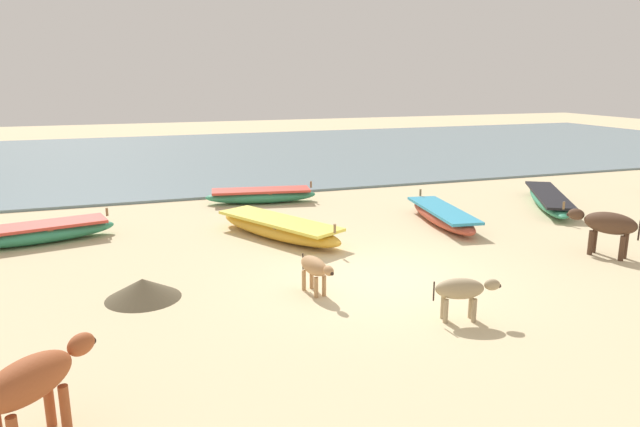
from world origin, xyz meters
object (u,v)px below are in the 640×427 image
at_px(fishing_boat_2, 36,233).
at_px(cow_adult_dark, 607,225).
at_px(calf_near_tan, 315,268).
at_px(cow_second_adult_rust, 32,381).
at_px(fishing_boat_5, 442,215).
at_px(calf_far_dun, 462,290).
at_px(fishing_boat_6, 261,195).
at_px(fishing_boat_3, 279,228).
at_px(fishing_boat_0, 548,199).

relative_size(fishing_boat_2, cow_adult_dark, 2.55).
bearing_deg(calf_near_tan, cow_second_adult_rust, -65.27).
xyz_separation_m(fishing_boat_5, calf_far_dun, (-2.93, -5.48, 0.28)).
xyz_separation_m(fishing_boat_2, fishing_boat_6, (5.98, 2.56, -0.01)).
relative_size(fishing_boat_6, cow_adult_dark, 2.45).
xyz_separation_m(fishing_boat_2, cow_second_adult_rust, (0.96, -8.26, 0.46)).
xyz_separation_m(fishing_boat_3, calf_near_tan, (-0.33, -3.72, 0.23)).
bearing_deg(fishing_boat_5, fishing_boat_0, -70.97).
distance_m(fishing_boat_6, calf_near_tan, 7.78).
bearing_deg(fishing_boat_3, fishing_boat_5, 61.12).
relative_size(fishing_boat_5, cow_adult_dark, 2.59).
bearing_deg(fishing_boat_3, fishing_boat_6, 144.91).
height_order(fishing_boat_0, calf_near_tan, calf_near_tan).
distance_m(fishing_boat_2, calf_near_tan, 7.28).
bearing_deg(fishing_boat_6, cow_second_adult_rust, -105.88).
relative_size(fishing_boat_2, fishing_boat_3, 0.92).
distance_m(fishing_boat_0, fishing_boat_2, 14.00).
xyz_separation_m(fishing_boat_6, cow_second_adult_rust, (-5.02, -10.82, 0.48)).
relative_size(fishing_boat_5, calf_near_tan, 3.54).
height_order(fishing_boat_2, fishing_boat_5, fishing_boat_2).
xyz_separation_m(calf_far_dun, cow_second_adult_rust, (-6.00, -1.24, 0.20)).
height_order(cow_adult_dark, calf_far_dun, cow_adult_dark).
relative_size(fishing_boat_5, cow_second_adult_rust, 2.87).
xyz_separation_m(fishing_boat_2, fishing_boat_5, (9.90, -1.54, -0.02)).
height_order(fishing_boat_0, cow_adult_dark, cow_adult_dark).
height_order(fishing_boat_2, fishing_boat_3, fishing_boat_3).
bearing_deg(cow_adult_dark, fishing_boat_6, 8.96).
distance_m(fishing_boat_2, fishing_boat_6, 6.51).
xyz_separation_m(fishing_boat_5, calf_near_tan, (-4.77, -3.62, 0.26)).
bearing_deg(fishing_boat_2, fishing_boat_3, -27.58).
height_order(calf_near_tan, cow_second_adult_rust, cow_second_adult_rust).
distance_m(fishing_boat_0, fishing_boat_3, 8.55).
bearing_deg(cow_second_adult_rust, cow_adult_dark, -30.57).
bearing_deg(calf_near_tan, fishing_boat_2, -147.09).
xyz_separation_m(cow_adult_dark, cow_second_adult_rust, (-10.83, -3.14, 0.01)).
bearing_deg(fishing_boat_3, fishing_boat_2, -132.43).
bearing_deg(calf_far_dun, fishing_boat_0, 58.05).
relative_size(cow_adult_dark, calf_near_tan, 1.37).
height_order(fishing_boat_6, calf_near_tan, calf_near_tan).
height_order(calf_near_tan, calf_far_dun, calf_far_dun).
bearing_deg(fishing_boat_6, calf_far_dun, -75.13).
relative_size(fishing_boat_2, fishing_boat_5, 0.98).
relative_size(fishing_boat_3, fishing_boat_6, 1.13).
xyz_separation_m(fishing_boat_6, calf_near_tan, (-0.86, -7.72, 0.26)).
height_order(fishing_boat_3, cow_adult_dark, cow_adult_dark).
height_order(fishing_boat_6, cow_second_adult_rust, cow_second_adult_rust).
bearing_deg(fishing_boat_6, cow_adult_dark, -43.90).
height_order(fishing_boat_6, cow_adult_dark, cow_adult_dark).
bearing_deg(fishing_boat_0, cow_second_adult_rust, -29.56).
bearing_deg(fishing_boat_5, fishing_boat_2, 89.43).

